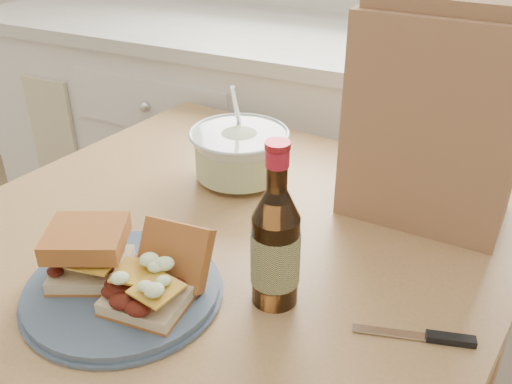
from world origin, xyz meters
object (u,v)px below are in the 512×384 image
at_px(plate, 123,290).
at_px(paper_bag, 437,118).
at_px(coleslaw_bowl, 239,156).
at_px(beer_bottle, 276,245).
at_px(dining_table, 220,289).

distance_m(plate, paper_bag, 0.60).
distance_m(plate, coleslaw_bowl, 0.41).
height_order(plate, coleslaw_bowl, coleslaw_bowl).
bearing_deg(coleslaw_bowl, paper_bag, 6.47).
height_order(plate, paper_bag, paper_bag).
distance_m(beer_bottle, paper_bag, 0.40).
bearing_deg(paper_bag, beer_bottle, -109.49).
bearing_deg(beer_bottle, coleslaw_bowl, 119.88).
distance_m(dining_table, coleslaw_bowl, 0.28).
distance_m(dining_table, beer_bottle, 0.29).
relative_size(dining_table, beer_bottle, 4.20).
distance_m(dining_table, plate, 0.24).
relative_size(dining_table, paper_bag, 2.91).
relative_size(coleslaw_bowl, paper_bag, 0.54).
bearing_deg(beer_bottle, plate, -161.29).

